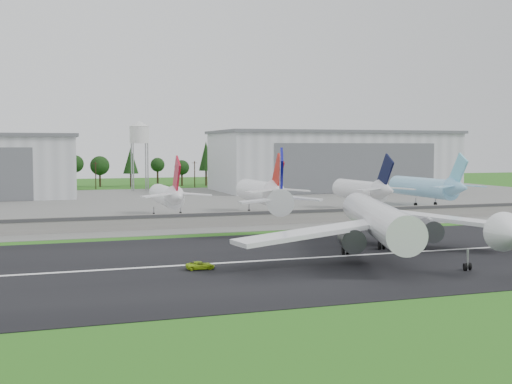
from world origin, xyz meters
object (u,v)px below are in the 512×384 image
object	(u,v)px
parked_jet_red_b	(263,192)
main_airliner	(379,226)
parked_jet_red_a	(168,196)
ground_vehicle	(200,265)
parked_jet_navy	(365,190)
parked_jet_skyblue	(428,187)

from	to	relation	value
parked_jet_red_b	main_airliner	bearing A→B (deg)	-91.74
parked_jet_red_a	ground_vehicle	bearing A→B (deg)	-96.57
main_airliner	parked_jet_navy	distance (m)	74.49
main_airliner	parked_jet_red_b	world-z (taller)	main_airliner
ground_vehicle	parked_jet_red_b	bearing A→B (deg)	-25.14
main_airliner	parked_jet_navy	world-z (taller)	main_airliner
main_airliner	parked_jet_red_a	distance (m)	71.03
main_airliner	parked_jet_skyblue	xyz separation A→B (m)	(56.90, 71.99, 1.34)
main_airliner	parked_jet_navy	xyz separation A→B (m)	(32.58, 66.98, 1.27)
parked_jet_red_b	parked_jet_red_a	bearing A→B (deg)	-179.83
parked_jet_navy	main_airliner	bearing A→B (deg)	-115.94
parked_jet_red_a	parked_jet_navy	xyz separation A→B (m)	(56.37, 0.05, 0.29)
ground_vehicle	parked_jet_navy	size ratio (longest dim) A/B	0.14
parked_jet_red_a	parked_jet_skyblue	bearing A→B (deg)	3.60
ground_vehicle	parked_jet_red_a	xyz separation A→B (m)	(8.12, 70.53, 5.18)
ground_vehicle	parked_jet_navy	xyz separation A→B (m)	(64.49, 70.58, 5.46)
main_airliner	ground_vehicle	world-z (taller)	main_airliner
parked_jet_skyblue	parked_jet_navy	bearing A→B (deg)	-168.34
parked_jet_red_a	parked_jet_navy	bearing A→B (deg)	0.05
parked_jet_skyblue	parked_jet_red_a	bearing A→B (deg)	-176.40
ground_vehicle	parked_jet_skyblue	distance (m)	116.76
ground_vehicle	parked_jet_skyblue	size ratio (longest dim) A/B	0.12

